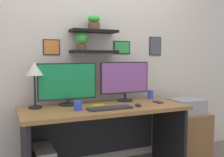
{
  "coord_description": "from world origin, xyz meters",
  "views": [
    {
      "loc": [
        -1.0,
        -2.46,
        1.25
      ],
      "look_at": [
        0.1,
        0.05,
        1.03
      ],
      "focal_mm": 42.27,
      "sensor_mm": 36.0,
      "label": 1
    }
  ],
  "objects_px": {
    "monitor_right": "(125,80)",
    "desk_lamp": "(34,73)",
    "computer_mouse": "(138,105)",
    "coffee_mug": "(78,106)",
    "monitor_left": "(68,83)",
    "pen_cup": "(150,94)",
    "keyboard": "(110,108)",
    "printer": "(186,106)",
    "desk": "(103,125)",
    "scissors_tray": "(98,106)",
    "drawer_cabinet": "(185,135)",
    "cell_phone": "(158,102)"
  },
  "relations": [
    {
      "from": "desk",
      "to": "drawer_cabinet",
      "type": "height_order",
      "value": "desk"
    },
    {
      "from": "monitor_left",
      "to": "desk",
      "type": "bearing_deg",
      "value": -25.97
    },
    {
      "from": "desk_lamp",
      "to": "coffee_mug",
      "type": "height_order",
      "value": "desk_lamp"
    },
    {
      "from": "monitor_right",
      "to": "computer_mouse",
      "type": "height_order",
      "value": "monitor_right"
    },
    {
      "from": "desk_lamp",
      "to": "cell_phone",
      "type": "relative_size",
      "value": 3.26
    },
    {
      "from": "desk",
      "to": "drawer_cabinet",
      "type": "distance_m",
      "value": 1.15
    },
    {
      "from": "scissors_tray",
      "to": "computer_mouse",
      "type": "bearing_deg",
      "value": -17.57
    },
    {
      "from": "monitor_left",
      "to": "pen_cup",
      "type": "height_order",
      "value": "monitor_left"
    },
    {
      "from": "desk",
      "to": "cell_phone",
      "type": "distance_m",
      "value": 0.67
    },
    {
      "from": "printer",
      "to": "computer_mouse",
      "type": "bearing_deg",
      "value": -163.64
    },
    {
      "from": "drawer_cabinet",
      "to": "scissors_tray",
      "type": "bearing_deg",
      "value": -174.58
    },
    {
      "from": "desk",
      "to": "pen_cup",
      "type": "xyz_separation_m",
      "value": [
        0.7,
        0.19,
        0.26
      ]
    },
    {
      "from": "keyboard",
      "to": "desk_lamp",
      "type": "distance_m",
      "value": 0.81
    },
    {
      "from": "coffee_mug",
      "to": "printer",
      "type": "distance_m",
      "value": 1.44
    },
    {
      "from": "computer_mouse",
      "to": "scissors_tray",
      "type": "distance_m",
      "value": 0.41
    },
    {
      "from": "monitor_left",
      "to": "computer_mouse",
      "type": "height_order",
      "value": "monitor_left"
    },
    {
      "from": "desk",
      "to": "computer_mouse",
      "type": "distance_m",
      "value": 0.43
    },
    {
      "from": "desk",
      "to": "drawer_cabinet",
      "type": "xyz_separation_m",
      "value": [
        1.12,
        0.04,
        -0.26
      ]
    },
    {
      "from": "printer",
      "to": "monitor_left",
      "type": "bearing_deg",
      "value": 175.36
    },
    {
      "from": "monitor_right",
      "to": "desk_lamp",
      "type": "distance_m",
      "value": 1.01
    },
    {
      "from": "monitor_right",
      "to": "scissors_tray",
      "type": "distance_m",
      "value": 0.52
    },
    {
      "from": "monitor_left",
      "to": "computer_mouse",
      "type": "distance_m",
      "value": 0.77
    },
    {
      "from": "desk",
      "to": "desk_lamp",
      "type": "bearing_deg",
      "value": 169.59
    },
    {
      "from": "monitor_left",
      "to": "cell_phone",
      "type": "bearing_deg",
      "value": -14.11
    },
    {
      "from": "computer_mouse",
      "to": "coffee_mug",
      "type": "xyz_separation_m",
      "value": [
        -0.62,
        0.06,
        0.03
      ]
    },
    {
      "from": "scissors_tray",
      "to": "printer",
      "type": "xyz_separation_m",
      "value": [
        1.19,
        0.11,
        -0.11
      ]
    },
    {
      "from": "coffee_mug",
      "to": "pen_cup",
      "type": "height_order",
      "value": "pen_cup"
    },
    {
      "from": "keyboard",
      "to": "cell_phone",
      "type": "bearing_deg",
      "value": 11.45
    },
    {
      "from": "monitor_right",
      "to": "pen_cup",
      "type": "xyz_separation_m",
      "value": [
        0.36,
        0.03,
        -0.2
      ]
    },
    {
      "from": "monitor_left",
      "to": "drawer_cabinet",
      "type": "xyz_separation_m",
      "value": [
        1.45,
        -0.12,
        -0.7
      ]
    },
    {
      "from": "computer_mouse",
      "to": "pen_cup",
      "type": "distance_m",
      "value": 0.54
    },
    {
      "from": "scissors_tray",
      "to": "printer",
      "type": "bearing_deg",
      "value": 5.42
    },
    {
      "from": "computer_mouse",
      "to": "pen_cup",
      "type": "xyz_separation_m",
      "value": [
        0.38,
        0.38,
        0.04
      ]
    },
    {
      "from": "monitor_right",
      "to": "scissors_tray",
      "type": "height_order",
      "value": "monitor_right"
    },
    {
      "from": "computer_mouse",
      "to": "coffee_mug",
      "type": "relative_size",
      "value": 1.0
    },
    {
      "from": "desk",
      "to": "monitor_right",
      "type": "height_order",
      "value": "monitor_right"
    },
    {
      "from": "printer",
      "to": "monitor_right",
      "type": "bearing_deg",
      "value": 171.49
    },
    {
      "from": "coffee_mug",
      "to": "computer_mouse",
      "type": "bearing_deg",
      "value": -5.15
    },
    {
      "from": "monitor_left",
      "to": "scissors_tray",
      "type": "height_order",
      "value": "monitor_left"
    },
    {
      "from": "desk_lamp",
      "to": "scissors_tray",
      "type": "relative_size",
      "value": 3.8
    },
    {
      "from": "monitor_right",
      "to": "pen_cup",
      "type": "distance_m",
      "value": 0.41
    },
    {
      "from": "keyboard",
      "to": "desk",
      "type": "bearing_deg",
      "value": 87.11
    },
    {
      "from": "coffee_mug",
      "to": "scissors_tray",
      "type": "relative_size",
      "value": 0.75
    },
    {
      "from": "keyboard",
      "to": "drawer_cabinet",
      "type": "distance_m",
      "value": 1.25
    },
    {
      "from": "desk",
      "to": "printer",
      "type": "relative_size",
      "value": 4.45
    },
    {
      "from": "monitor_left",
      "to": "coffee_mug",
      "type": "xyz_separation_m",
      "value": [
        0.02,
        -0.3,
        -0.19
      ]
    },
    {
      "from": "keyboard",
      "to": "pen_cup",
      "type": "height_order",
      "value": "pen_cup"
    },
    {
      "from": "monitor_right",
      "to": "desk_lamp",
      "type": "bearing_deg",
      "value": -177.75
    },
    {
      "from": "coffee_mug",
      "to": "pen_cup",
      "type": "relative_size",
      "value": 0.9
    },
    {
      "from": "desk",
      "to": "scissors_tray",
      "type": "relative_size",
      "value": 14.1
    }
  ]
}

